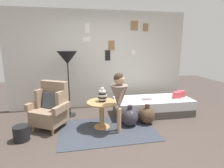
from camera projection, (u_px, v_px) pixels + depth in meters
The scene contains 15 objects.
ground_plane at pixel (114, 140), 3.32m from camera, with size 12.00×12.00×0.00m, color #423833.
gallery_wall at pixel (100, 60), 4.90m from camera, with size 4.80×0.12×2.60m.
rug at pixel (108, 130), 3.71m from camera, with size 1.93×1.27×0.01m, color #333842.
armchair at pixel (51, 107), 3.78m from camera, with size 0.90×0.84×0.97m.
daybed at pixel (153, 106), 4.54m from camera, with size 1.92×0.85×0.40m.
pillow_head at pixel (181, 94), 4.63m from camera, with size 0.18×0.12×0.16m, color #D64C56.
pillow_mid at pixel (177, 95), 4.53m from camera, with size 0.19×0.12×0.15m, color #D64C56.
side_table at pixel (102, 109), 3.74m from camera, with size 0.61×0.61×0.57m.
vase_striped at pixel (102, 96), 3.71m from camera, with size 0.19×0.19×0.29m.
floor_lamp at pixel (67, 60), 4.18m from camera, with size 0.47×0.47×1.58m.
person_child at pixel (119, 95), 3.47m from camera, with size 0.34×0.34×1.21m.
book_on_daybed at pixel (147, 99), 4.43m from camera, with size 0.22×0.16×0.03m, color gray.
demijohn_near at pixel (130, 117), 3.89m from camera, with size 0.38×0.38×0.46m.
demijohn_far at pixel (147, 115), 3.99m from camera, with size 0.36×0.36×0.45m.
magazine_basket at pixel (21, 133), 3.29m from camera, with size 0.28×0.28×0.28m, color black.
Camera 1 is at (-0.62, -2.95, 1.74)m, focal length 28.83 mm.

